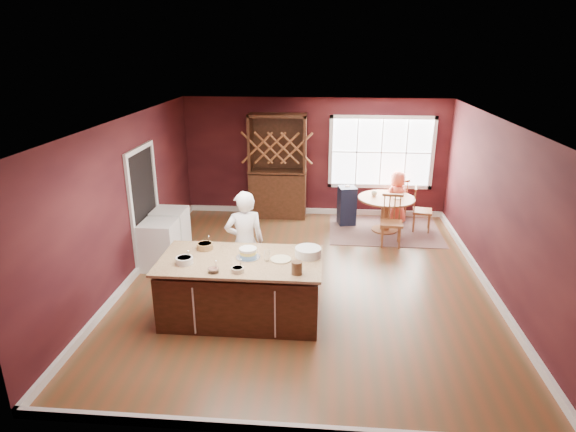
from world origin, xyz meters
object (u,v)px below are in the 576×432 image
Objects in this scene: chair_north at (397,198)px; dryer at (171,232)px; high_chair at (347,205)px; dining_table at (386,207)px; chair_east at (423,209)px; toddler at (350,189)px; kitchen_island at (242,289)px; baker at (245,243)px; washer at (160,245)px; chair_south at (392,221)px; seated_woman at (397,198)px; layer_cake at (248,253)px; hutch at (278,167)px.

chair_north is 1.09× the size of dryer.
dining_table is at bearing -35.03° from high_chair.
toddler is at bearing 89.48° from chair_east.
kitchen_island is 1.93× the size of dining_table.
washer is (-1.67, 0.76, -0.42)m from baker.
chair_south is (-0.76, -0.87, 0.03)m from chair_east.
chair_south is 1.15× the size of high_chair.
chair_south is at bearing 148.78° from chair_east.
baker is 3.34m from chair_south.
chair_east is at bearing -155.16° from baker.
seated_woman is (2.82, 3.40, -0.25)m from baker.
dryer is at bearing 131.39° from layer_cake.
chair_east is 1.14× the size of washer.
hutch is at bearing -23.61° from chair_north.
high_chair is (-0.84, 1.14, -0.07)m from chair_south.
washer is (-1.74, 1.52, -0.01)m from kitchen_island.
hutch is at bearing 90.39° from layer_cake.
kitchen_island is 0.57m from layer_cake.
high_chair is (-1.10, -0.13, -0.15)m from seated_woman.
high_chair is 4.22m from washer.
chair_south reaches higher than chair_east.
baker is at bearing -39.87° from dryer.
chair_east is 3.32m from hutch.
seated_woman is (0.29, 0.47, 0.07)m from dining_table.
kitchen_island is 0.98× the size of hutch.
layer_cake is 2.84m from dryer.
toddler is at bearing 154.98° from dining_table.
chair_south is 1.42m from high_chair.
seated_woman is at bearing 24.08° from dryer.
chair_north is at bearing 58.24° from kitchen_island.
baker reaches higher than chair_south.
dining_table is at bearing 56.88° from layer_cake.
dryer reaches higher than dining_table.
dining_table is 1.16× the size of chair_south.
dryer is (-1.81, -2.30, -0.74)m from hutch.
high_chair is at bearing 130.84° from chair_south.
kitchen_island is at bearing 33.49° from chair_north.
dryer is (-1.67, 1.40, -0.41)m from baker.
chair_east is at bearing -10.20° from toddler.
hutch is 3.02m from dryer.
layer_cake reaches higher than kitchen_island.
chair_east reaches higher than kitchen_island.
dryer is (-4.98, -1.61, -0.05)m from chair_east.
kitchen_island is 2.68× the size of washer.
kitchen_island is 4.52m from hutch.
toddler is (1.71, 4.04, 0.37)m from kitchen_island.
chair_south is at bearing 54.54° from chair_north.
hutch is at bearing 58.39° from washer.
chair_east reaches higher than dining_table.
washer is at bearing -143.83° from toddler.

